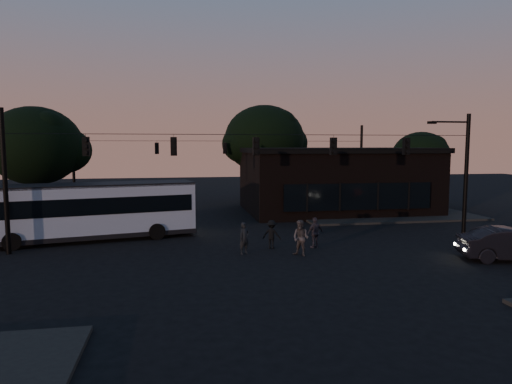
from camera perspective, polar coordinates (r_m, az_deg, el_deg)
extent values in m
plane|color=black|center=(22.21, 1.82, -8.77)|extent=(120.00, 120.00, 0.00)
cube|color=black|center=(39.09, 14.94, -2.48)|extent=(14.00, 10.00, 0.15)
cube|color=black|center=(36.73, -25.06, -3.37)|extent=(14.00, 10.00, 0.15)
cube|color=black|center=(39.51, 9.86, 1.25)|extent=(15.00, 10.00, 5.00)
cube|color=black|center=(39.39, 9.93, 5.17)|extent=(15.40, 10.40, 0.40)
cube|color=black|center=(34.83, 12.71, -0.57)|extent=(11.50, 0.18, 2.00)
cylinder|color=black|center=(43.99, 1.04, 1.15)|extent=(0.44, 0.44, 4.00)
ellipsoid|color=black|center=(43.85, 1.05, 6.62)|extent=(7.60, 7.60, 6.46)
cylinder|color=black|center=(45.20, 19.76, 0.29)|extent=(0.44, 0.44, 3.00)
ellipsoid|color=black|center=(45.03, 19.89, 4.28)|extent=(5.20, 5.20, 4.42)
cylinder|color=black|center=(35.55, -25.60, -0.87)|extent=(0.44, 0.44, 3.60)
ellipsoid|color=black|center=(35.35, -25.87, 5.23)|extent=(6.40, 6.40, 5.44)
cylinder|color=black|center=(26.52, -28.87, 1.11)|extent=(0.24, 0.24, 7.50)
cylinder|color=black|center=(30.56, 24.78, 1.83)|extent=(0.24, 0.24, 7.50)
cylinder|color=black|center=(25.42, 0.00, 7.19)|extent=(26.00, 0.03, 0.03)
cube|color=black|center=(25.44, -20.48, 5.36)|extent=(0.34, 0.30, 1.00)
cube|color=black|center=(25.03, -10.25, 5.63)|extent=(0.34, 0.30, 1.00)
cube|color=black|center=(25.42, 0.00, 5.73)|extent=(0.34, 0.30, 1.00)
cube|color=black|center=(26.58, 9.64, 5.65)|extent=(0.34, 0.30, 1.00)
cube|color=black|center=(28.41, 18.26, 5.45)|extent=(0.34, 0.30, 1.00)
cylinder|color=black|center=(41.95, -21.85, 2.89)|extent=(0.24, 0.24, 7.50)
cylinder|color=black|center=(44.62, 12.98, 3.32)|extent=(0.24, 0.24, 7.50)
cylinder|color=black|center=(41.27, -3.91, 6.38)|extent=(26.00, 0.03, 0.03)
cube|color=black|center=(41.06, -12.29, 5.36)|extent=(0.34, 0.30, 1.00)
cube|color=black|center=(41.27, -3.90, 5.48)|extent=(0.34, 0.30, 1.00)
cube|color=black|center=(42.34, 4.24, 5.49)|extent=(0.34, 0.30, 1.00)
cube|color=#9BAAC6|center=(28.66, -19.82, -1.96)|extent=(12.15, 5.11, 2.80)
cube|color=black|center=(28.63, -19.83, -1.42)|extent=(11.69, 5.05, 0.97)
cube|color=black|center=(28.52, -19.91, 0.83)|extent=(12.15, 5.11, 0.16)
cube|color=black|center=(28.90, -19.71, -4.92)|extent=(12.26, 5.19, 0.27)
cylinder|color=black|center=(27.71, -28.23, -5.50)|extent=(1.00, 0.47, 0.97)
cylinder|color=black|center=(30.34, -27.70, -4.54)|extent=(1.00, 0.47, 0.97)
cylinder|color=black|center=(27.92, -12.27, -4.85)|extent=(1.00, 0.47, 0.97)
cylinder|color=black|center=(30.54, -13.14, -3.96)|extent=(1.00, 0.47, 0.97)
imported|color=black|center=(25.54, 29.40, -5.75)|extent=(5.14, 2.88, 1.61)
imported|color=black|center=(23.67, -1.47, -5.79)|extent=(0.72, 0.64, 1.66)
imported|color=#433D3E|center=(23.37, 5.62, -5.75)|extent=(1.12, 1.12, 1.84)
imported|color=#332E38|center=(25.24, 7.40, -5.07)|extent=(1.07, 0.71, 1.69)
imported|color=black|center=(24.96, 1.96, -5.31)|extent=(1.14, 0.91, 1.55)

